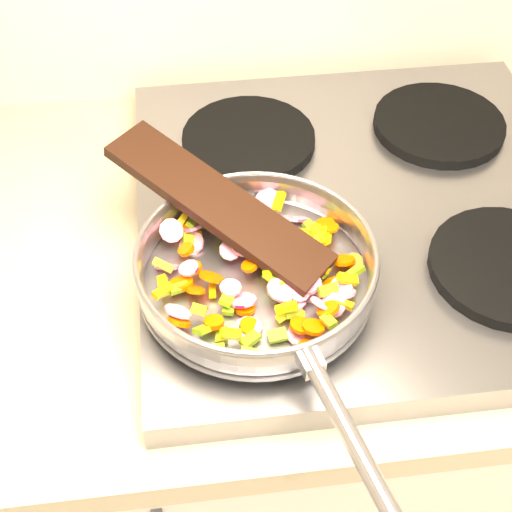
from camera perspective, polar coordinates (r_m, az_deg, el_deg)
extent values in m
cube|color=#939399|center=(0.97, 8.69, 3.46)|extent=(0.60, 0.60, 0.04)
cylinder|color=black|center=(0.83, 1.70, -2.64)|extent=(0.19, 0.19, 0.02)
cylinder|color=black|center=(0.90, 19.54, -0.78)|extent=(0.19, 0.19, 0.02)
cylinder|color=black|center=(1.03, -0.60, 9.33)|extent=(0.19, 0.19, 0.02)
cylinder|color=black|center=(1.09, 14.42, 10.18)|extent=(0.19, 0.19, 0.02)
cylinder|color=#9E9EA5|center=(0.82, 0.00, -1.96)|extent=(0.27, 0.27, 0.01)
torus|color=#9E9EA5|center=(0.80, 0.00, -0.79)|extent=(0.31, 0.31, 0.04)
torus|color=#9E9EA5|center=(0.79, 0.00, 0.20)|extent=(0.27, 0.27, 0.01)
cylinder|color=#9E9EA5|center=(0.67, 7.40, -13.81)|extent=(0.06, 0.19, 0.02)
cube|color=#9E9EA5|center=(0.71, 4.33, -8.38)|extent=(0.03, 0.03, 0.02)
cylinder|color=#E25200|center=(0.81, -0.49, -0.77)|extent=(0.02, 0.03, 0.01)
cylinder|color=#E25200|center=(0.82, 2.95, -0.34)|extent=(0.03, 0.03, 0.01)
cube|color=#6F9913|center=(0.79, -2.21, -4.05)|extent=(0.02, 0.02, 0.01)
cylinder|color=#C2124F|center=(0.77, 3.28, -6.46)|extent=(0.03, 0.03, 0.02)
cylinder|color=#C2124F|center=(0.80, 4.43, -2.34)|extent=(0.04, 0.04, 0.02)
cylinder|color=#E25200|center=(0.84, -5.62, 0.53)|extent=(0.03, 0.03, 0.02)
cylinder|color=#E25200|center=(0.81, -5.02, -0.97)|extent=(0.03, 0.03, 0.01)
cube|color=#E8B906|center=(0.80, 1.13, -1.13)|extent=(0.02, 0.02, 0.02)
cylinder|color=#C2124F|center=(0.81, 3.12, -1.58)|extent=(0.03, 0.03, 0.02)
cube|color=#6F9913|center=(0.77, -2.75, -6.37)|extent=(0.02, 0.02, 0.01)
cylinder|color=#C2124F|center=(0.83, 4.45, 0.27)|extent=(0.03, 0.03, 0.01)
cube|color=#E8B906|center=(0.82, 3.63, -0.03)|extent=(0.01, 0.02, 0.02)
cube|color=#6F9913|center=(0.85, 4.84, 0.56)|extent=(0.02, 0.02, 0.01)
cube|color=#6F9913|center=(0.80, -6.20, -2.57)|extent=(0.03, 0.02, 0.01)
cylinder|color=#E25200|center=(0.87, -6.08, 2.09)|extent=(0.03, 0.04, 0.02)
cube|color=#6F9913|center=(0.76, 1.72, -6.38)|extent=(0.02, 0.02, 0.01)
cylinder|color=#C2124F|center=(0.83, -7.16, -0.85)|extent=(0.04, 0.03, 0.03)
cylinder|color=#C2124F|center=(0.83, 2.63, 0.03)|extent=(0.04, 0.04, 0.02)
cube|color=#E8B906|center=(0.84, 2.32, 1.42)|extent=(0.02, 0.02, 0.02)
cube|color=#6F9913|center=(0.86, -5.29, 1.28)|extent=(0.02, 0.02, 0.02)
cube|color=#6F9913|center=(0.77, -4.56, -4.28)|extent=(0.02, 0.02, 0.01)
cylinder|color=#C2124F|center=(0.79, -2.05, -2.55)|extent=(0.03, 0.03, 0.01)
cube|color=#E8B906|center=(0.77, 2.46, -4.13)|extent=(0.03, 0.01, 0.02)
cylinder|color=#C2124F|center=(0.80, 5.61, -2.78)|extent=(0.04, 0.04, 0.02)
cube|color=#E8B906|center=(0.80, -7.44, -2.36)|extent=(0.01, 0.03, 0.01)
cylinder|color=#E25200|center=(0.84, 4.18, -0.38)|extent=(0.03, 0.03, 0.02)
cube|color=#E8B906|center=(0.81, 0.39, -0.47)|extent=(0.02, 0.02, 0.02)
cube|color=#E8B906|center=(0.75, -2.03, -6.24)|extent=(0.02, 0.01, 0.02)
cube|color=#E8B906|center=(0.78, 2.39, -4.69)|extent=(0.03, 0.02, 0.02)
cylinder|color=#C2124F|center=(0.86, -5.18, 1.00)|extent=(0.03, 0.03, 0.02)
cylinder|color=#C2124F|center=(0.78, 2.01, -2.76)|extent=(0.04, 0.04, 0.02)
cube|color=#6F9913|center=(0.78, 5.78, -2.69)|extent=(0.03, 0.02, 0.02)
cylinder|color=#E25200|center=(0.80, 2.75, -2.95)|extent=(0.03, 0.03, 0.03)
cube|color=#6F9913|center=(0.82, 5.19, -1.34)|extent=(0.02, 0.02, 0.01)
cube|color=#6F9913|center=(0.81, 7.99, -1.20)|extent=(0.02, 0.02, 0.01)
cylinder|color=#C2124F|center=(0.86, -5.04, 2.27)|extent=(0.04, 0.03, 0.02)
cylinder|color=#C2124F|center=(0.89, 0.88, 4.45)|extent=(0.04, 0.04, 0.03)
cube|color=#6F9913|center=(0.81, 3.62, -0.03)|extent=(0.03, 0.02, 0.01)
cube|color=#E8B906|center=(0.84, 0.46, 1.63)|extent=(0.03, 0.02, 0.02)
cube|color=#E8B906|center=(0.78, 7.13, -3.86)|extent=(0.02, 0.02, 0.01)
cube|color=#6F9913|center=(0.84, 1.79, 1.61)|extent=(0.02, 0.02, 0.01)
cylinder|color=#E25200|center=(0.76, 3.60, -5.57)|extent=(0.03, 0.03, 0.01)
cube|color=#6F9913|center=(0.82, 4.98, -0.95)|extent=(0.02, 0.02, 0.01)
cube|color=#E8B906|center=(0.80, 7.34, -1.84)|extent=(0.03, 0.01, 0.02)
cylinder|color=#E25200|center=(0.81, 6.10, -2.42)|extent=(0.03, 0.03, 0.02)
cube|color=#E8B906|center=(0.83, 3.08, 0.30)|extent=(0.02, 0.02, 0.02)
cube|color=#6F9913|center=(0.80, 1.20, -1.75)|extent=(0.02, 0.02, 0.02)
cylinder|color=#C2124F|center=(0.77, -6.26, -4.43)|extent=(0.04, 0.04, 0.03)
cube|color=#E8B906|center=(0.85, 1.44, 1.46)|extent=(0.02, 0.02, 0.01)
cylinder|color=#E25200|center=(0.87, -0.01, 3.76)|extent=(0.03, 0.03, 0.02)
cylinder|color=#E25200|center=(0.80, -3.61, -1.69)|extent=(0.04, 0.03, 0.03)
cube|color=#E8B906|center=(0.86, -5.15, 1.66)|extent=(0.03, 0.02, 0.02)
cylinder|color=#C2124F|center=(0.77, -0.61, -5.74)|extent=(0.03, 0.03, 0.00)
cylinder|color=#C2124F|center=(0.80, 7.00, -3.06)|extent=(0.04, 0.04, 0.03)
cube|color=#6F9913|center=(0.89, 0.84, 3.52)|extent=(0.01, 0.02, 0.02)
cube|color=#6F9913|center=(0.87, 4.33, 2.31)|extent=(0.02, 0.02, 0.01)
cube|color=#E8B906|center=(0.82, 5.30, -0.87)|extent=(0.02, 0.02, 0.01)
cylinder|color=#E25200|center=(0.85, -0.28, 1.85)|extent=(0.02, 0.02, 0.01)
cylinder|color=#C2124F|center=(0.88, -3.04, 3.88)|extent=(0.04, 0.04, 0.02)
cube|color=#6F9913|center=(0.80, 2.96, -1.94)|extent=(0.02, 0.02, 0.01)
cylinder|color=#C2124F|center=(0.81, 4.58, -3.09)|extent=(0.03, 0.03, 0.01)
cube|color=#6F9913|center=(0.78, 3.08, -4.66)|extent=(0.02, 0.02, 0.01)
cylinder|color=#C2124F|center=(0.86, -1.99, 2.50)|extent=(0.03, 0.03, 0.02)
cube|color=#E8B906|center=(0.83, 1.31, 0.89)|extent=(0.02, 0.01, 0.02)
cube|color=#6F9913|center=(0.79, 2.40, -2.31)|extent=(0.02, 0.03, 0.01)
cylinder|color=#E25200|center=(0.79, -0.92, -4.19)|extent=(0.03, 0.03, 0.01)
cube|color=#6F9913|center=(0.82, 3.16, 0.21)|extent=(0.02, 0.02, 0.02)
cylinder|color=#C2124F|center=(0.85, -6.80, 2.03)|extent=(0.04, 0.04, 0.02)
cube|color=#E8B906|center=(0.86, 1.74, 2.36)|extent=(0.02, 0.02, 0.02)
cylinder|color=#C2124F|center=(0.80, 6.83, -2.45)|extent=(0.03, 0.03, 0.01)
cube|color=#E8B906|center=(0.75, -3.31, -7.39)|extent=(0.02, 0.01, 0.01)
cube|color=#6F9913|center=(0.78, -2.35, -3.47)|extent=(0.02, 0.03, 0.02)
cylinder|color=#C2124F|center=(0.83, -0.95, 0.53)|extent=(0.03, 0.03, 0.02)
cube|color=#6F9913|center=(0.87, 1.81, 2.50)|extent=(0.02, 0.02, 0.01)
cylinder|color=#E25200|center=(0.81, -6.00, -2.20)|extent=(0.04, 0.04, 0.02)
cube|color=#E8B906|center=(0.84, 4.69, 1.07)|extent=(0.02, 0.03, 0.02)
cube|color=#E8B906|center=(0.80, -3.51, -2.80)|extent=(0.01, 0.02, 0.01)
cylinder|color=#E25200|center=(0.85, -1.81, 0.98)|extent=(0.03, 0.03, 0.02)
cylinder|color=#C2124F|center=(0.85, 1.72, 1.03)|extent=(0.04, 0.04, 0.02)
cube|color=#E8B906|center=(0.85, 4.79, 2.05)|extent=(0.02, 0.03, 0.02)
cylinder|color=#E25200|center=(0.79, -4.83, -2.78)|extent=(0.02, 0.02, 0.02)
cube|color=#E8B906|center=(0.84, 3.54, 1.88)|extent=(0.02, 0.02, 0.02)
cylinder|color=#E25200|center=(0.77, -3.38, -5.29)|extent=(0.02, 0.02, 0.01)
cylinder|color=#E25200|center=(0.86, 5.81, 2.30)|extent=(0.04, 0.04, 0.01)
cube|color=#E8B906|center=(0.86, -5.99, 2.81)|extent=(0.02, 0.02, 0.02)
cube|color=#E8B906|center=(0.88, -2.22, 4.27)|extent=(0.02, 0.02, 0.02)
cube|color=#6F9913|center=(0.80, 4.07, -2.51)|extent=(0.03, 0.02, 0.01)
cube|color=#E8B906|center=(0.84, 4.00, 1.54)|extent=(0.01, 0.02, 0.01)
cube|color=#E8B906|center=(0.88, 1.84, 4.39)|extent=(0.02, 0.03, 0.02)
cylinder|color=#E25200|center=(0.82, 1.57, -1.71)|extent=(0.03, 0.03, 0.01)
cube|color=#E8B906|center=(0.82, 5.35, -0.86)|extent=(0.02, 0.02, 0.01)
cylinder|color=#E25200|center=(0.77, 5.79, -4.26)|extent=(0.04, 0.04, 0.02)
cube|color=#6F9913|center=(0.76, -0.46, -6.70)|extent=(0.03, 0.02, 0.01)
cylinder|color=#C2124F|center=(0.83, 3.41, 0.27)|extent=(0.05, 0.05, 0.01)
cylinder|color=#C2124F|center=(0.78, 6.17, -3.96)|extent=(0.04, 0.04, 0.02)
cube|color=#6F9913|center=(0.82, 3.44, -1.18)|extent=(0.02, 0.02, 0.02)
cylinder|color=#E25200|center=(0.76, 4.63, -5.69)|extent=(0.03, 0.03, 0.01)
cylinder|color=#C2124F|center=(0.83, -2.08, 0.47)|extent=(0.04, 0.03, 0.02)
cube|color=#E8B906|center=(0.85, 5.67, 1.40)|extent=(0.02, 0.02, 0.02)
cylinder|color=#C2124F|center=(0.79, -1.17, -3.53)|extent=(0.04, 0.04, 0.02)
cylinder|color=#C2124F|center=(0.79, 3.46, -2.90)|extent=(0.03, 0.03, 0.01)
cylinder|color=#E25200|center=(0.83, 7.01, -0.34)|extent=(0.04, 0.04, 0.02)
cube|color=#6F9913|center=(0.86, 0.46, 1.59)|extent=(0.02, 0.02, 0.01)
cylinder|color=#E25200|center=(0.80, -5.00, -2.66)|extent=(0.03, 0.03, 0.02)
cube|color=#E8B906|center=(0.79, -7.47, -2.81)|extent=(0.03, 0.02, 0.01)
cylinder|color=#C2124F|center=(0.77, 5.25, -3.81)|extent=(0.03, 0.04, 0.02)
cube|color=#6F9913|center=(0.76, 5.83, -5.20)|extent=(0.02, 0.02, 0.01)
cube|color=#E8B906|center=(0.73, -0.24, -7.82)|extent=(0.03, 0.02, 0.01)
cylinder|color=#E25200|center=(0.87, 5.52, 2.46)|extent=(0.04, 0.04, 0.01)
cube|color=#6F9913|center=(0.76, -4.18, -5.86)|extent=(0.03, 0.02, 0.02)
cylinder|color=#E25200|center=(0.76, 4.10, -7.26)|extent=(0.02, 0.02, 0.01)
cylinder|color=#C2124F|center=(0.89, 3.12, 3.03)|extent=(0.04, 0.03, 0.03)
cylinder|color=#C2124F|center=(0.79, 2.97, -3.71)|extent=(0.04, 0.04, 0.01)
cylinder|color=#E25200|center=(0.84, 7.86, -0.45)|extent=(0.03, 0.03, 0.02)
cylinder|color=#E25200|center=(0.76, -6.16, -5.23)|extent=(0.03, 0.03, 0.03)
cube|color=#6F9913|center=(0.88, -2.61, 4.15)|extent=(0.02, 0.01, 0.01)
cylinder|color=#C2124F|center=(0.81, -5.40, -0.98)|extent=(0.03, 0.03, 0.01)
cube|color=#E8B906|center=(0.81, 1.30, -1.35)|extent=(0.01, 0.03, 0.01)
cube|color=#E8B906|center=(0.82, -7.44, -0.75)|extent=(0.03, 0.02, 0.02)
cylinder|color=#C2124F|center=(0.88, 0.85, 3.41)|extent=(0.04, 0.04, 0.02)
cube|color=#6F9913|center=(0.86, -5.19, 2.67)|extent=(0.02, 0.02, 0.02)
cylinder|color=#E25200|center=(0.77, -0.47, -5.71)|extent=(0.03, 0.03, 0.01)
cube|color=#E8B906|center=(0.85, 5.35, 1.58)|extent=(0.02, 0.03, 0.01)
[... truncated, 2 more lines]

